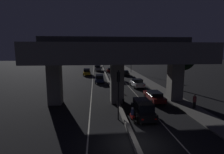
# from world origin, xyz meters

# --- Properties ---
(ground_plane) EXTENTS (200.00, 200.00, 0.00)m
(ground_plane) POSITION_xyz_m (0.00, 0.00, 0.00)
(ground_plane) COLOR black
(lane_line_left_inner) EXTENTS (0.12, 126.00, 0.00)m
(lane_line_left_inner) POSITION_xyz_m (-3.43, 35.00, 0.00)
(lane_line_left_inner) COLOR beige
(lane_line_left_inner) RESTS_ON ground_plane
(lane_line_right_inner) EXTENTS (0.12, 126.00, 0.00)m
(lane_line_right_inner) POSITION_xyz_m (3.43, 35.00, 0.00)
(lane_line_right_inner) COLOR beige
(lane_line_right_inner) RESTS_ON ground_plane
(median_divider) EXTENTS (0.36, 126.00, 0.38)m
(median_divider) POSITION_xyz_m (0.00, 35.00, 0.19)
(median_divider) COLOR gray
(median_divider) RESTS_ON ground_plane
(sidewalk_right) EXTENTS (2.51, 126.00, 0.13)m
(sidewalk_right) POSITION_xyz_m (8.24, 28.00, 0.07)
(sidewalk_right) COLOR #5B5956
(sidewalk_right) RESTS_ON ground_plane
(elevated_overpass) EXTENTS (19.58, 12.03, 8.48)m
(elevated_overpass) POSITION_xyz_m (0.00, 10.39, 6.22)
(elevated_overpass) COLOR gray
(elevated_overpass) RESTS_ON ground_plane
(traffic_light_left_of_median) EXTENTS (0.30, 0.49, 4.95)m
(traffic_light_left_of_median) POSITION_xyz_m (-0.58, 4.61, 3.37)
(traffic_light_left_of_median) COLOR black
(traffic_light_left_of_median) RESTS_ON ground_plane
(street_lamp) EXTENTS (2.13, 0.32, 7.45)m
(street_lamp) POSITION_xyz_m (7.58, 39.42, 4.43)
(street_lamp) COLOR #2D2D30
(street_lamp) RESTS_ON ground_plane
(car_black_lead) EXTENTS (1.87, 4.16, 1.78)m
(car_black_lead) POSITION_xyz_m (1.97, 4.69, 0.95)
(car_black_lead) COLOR black
(car_black_lead) RESTS_ON ground_plane
(car_dark_red_second) EXTENTS (1.83, 4.75, 1.36)m
(car_dark_red_second) POSITION_xyz_m (5.04, 10.24, 0.73)
(car_dark_red_second) COLOR #591414
(car_dark_red_second) RESTS_ON ground_plane
(car_white_third) EXTENTS (2.17, 4.12, 1.54)m
(car_white_third) POSITION_xyz_m (4.87, 19.08, 0.78)
(car_white_third) COLOR silver
(car_white_third) RESTS_ON ground_plane
(car_grey_fourth) EXTENTS (1.89, 4.76, 1.97)m
(car_grey_fourth) POSITION_xyz_m (1.62, 27.96, 1.03)
(car_grey_fourth) COLOR #515459
(car_grey_fourth) RESTS_ON ground_plane
(car_black_fifth) EXTENTS (2.00, 4.23, 1.36)m
(car_black_fifth) POSITION_xyz_m (5.11, 33.80, 0.71)
(car_black_fifth) COLOR black
(car_black_fifth) RESTS_ON ground_plane
(car_dark_red_sixth) EXTENTS (2.09, 4.36, 1.33)m
(car_dark_red_sixth) POSITION_xyz_m (1.65, 40.48, 0.71)
(car_dark_red_sixth) COLOR #591414
(car_dark_red_sixth) RESTS_ON ground_plane
(car_dark_blue_lead_oncoming) EXTENTS (1.95, 4.07, 1.64)m
(car_dark_blue_lead_oncoming) POSITION_xyz_m (-1.94, 24.45, 0.85)
(car_dark_blue_lead_oncoming) COLOR #141938
(car_dark_blue_lead_oncoming) RESTS_ON ground_plane
(car_taxi_yellow_second_oncoming) EXTENTS (2.08, 4.70, 1.74)m
(car_taxi_yellow_second_oncoming) POSITION_xyz_m (-5.08, 35.44, 0.91)
(car_taxi_yellow_second_oncoming) COLOR gold
(car_taxi_yellow_second_oncoming) RESTS_ON ground_plane
(car_silver_third_oncoming) EXTENTS (2.11, 4.42, 1.85)m
(car_silver_third_oncoming) POSITION_xyz_m (-1.94, 44.89, 0.95)
(car_silver_third_oncoming) COLOR gray
(car_silver_third_oncoming) RESTS_ON ground_plane
(car_grey_fourth_oncoming) EXTENTS (2.01, 4.52, 1.81)m
(car_grey_fourth_oncoming) POSITION_xyz_m (-2.02, 57.68, 0.92)
(car_grey_fourth_oncoming) COLOR #515459
(car_grey_fourth_oncoming) RESTS_ON ground_plane
(motorcycle_red_filtering_near) EXTENTS (0.34, 1.71, 1.42)m
(motorcycle_red_filtering_near) POSITION_xyz_m (0.72, 3.98, 0.61)
(motorcycle_red_filtering_near) COLOR black
(motorcycle_red_filtering_near) RESTS_ON ground_plane
(motorcycle_black_filtering_mid) EXTENTS (0.34, 1.85, 1.38)m
(motorcycle_black_filtering_mid) POSITION_xyz_m (0.70, 9.98, 0.59)
(motorcycle_black_filtering_mid) COLOR black
(motorcycle_black_filtering_mid) RESTS_ON ground_plane
(motorcycle_blue_filtering_far) EXTENTS (0.33, 1.80, 1.43)m
(motorcycle_blue_filtering_far) POSITION_xyz_m (0.54, 16.94, 0.61)
(motorcycle_blue_filtering_far) COLOR black
(motorcycle_blue_filtering_far) RESTS_ON ground_plane
(pedestrian_on_sidewalk) EXTENTS (0.38, 0.38, 1.57)m
(pedestrian_on_sidewalk) POSITION_xyz_m (8.64, 6.73, 0.91)
(pedestrian_on_sidewalk) COLOR black
(pedestrian_on_sidewalk) RESTS_ON sidewalk_right
(roadside_tree_kerbside_near) EXTENTS (3.80, 3.80, 7.25)m
(roadside_tree_kerbside_near) POSITION_xyz_m (11.72, 15.82, 5.32)
(roadside_tree_kerbside_near) COLOR #38281C
(roadside_tree_kerbside_near) RESTS_ON ground_plane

